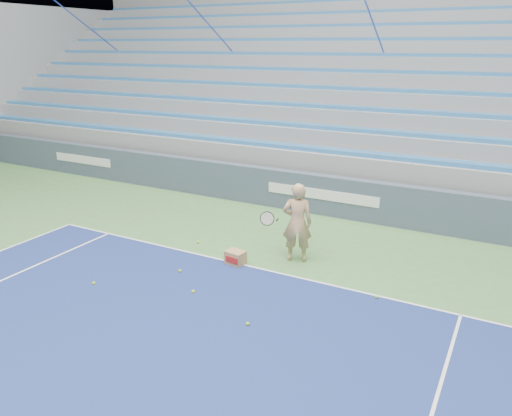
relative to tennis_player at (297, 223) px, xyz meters
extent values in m
cube|color=white|center=(-0.63, -0.79, -0.86)|extent=(10.97, 0.05, 0.00)
cube|color=#3D495D|center=(-0.63, 3.21, -0.32)|extent=(30.00, 0.30, 1.10)
cube|color=white|center=(-9.63, 3.05, -0.27)|extent=(2.60, 0.02, 0.28)
cube|color=white|center=(-0.63, 3.05, -0.27)|extent=(3.20, 0.02, 0.28)
cube|color=gray|center=(-0.63, 7.76, -0.32)|extent=(30.00, 8.50, 1.10)
cube|color=gray|center=(-0.63, 7.76, 0.48)|extent=(30.00, 8.50, 0.50)
cube|color=#306DAD|center=(-0.63, 3.89, 0.78)|extent=(29.60, 0.42, 0.11)
cube|color=gray|center=(-0.63, 8.19, 0.98)|extent=(30.00, 7.65, 0.50)
cube|color=#306DAD|center=(-0.63, 4.74, 1.28)|extent=(29.60, 0.42, 0.11)
cube|color=gray|center=(-0.63, 8.61, 1.48)|extent=(30.00, 6.80, 0.50)
cube|color=#306DAD|center=(-0.63, 5.59, 1.78)|extent=(29.60, 0.42, 0.11)
cube|color=gray|center=(-0.63, 9.04, 1.98)|extent=(30.00, 5.95, 0.50)
cube|color=#306DAD|center=(-0.63, 6.44, 2.28)|extent=(29.60, 0.42, 0.11)
cube|color=gray|center=(-0.63, 9.46, 2.48)|extent=(30.00, 5.10, 0.50)
cube|color=#306DAD|center=(-0.63, 7.29, 2.78)|extent=(29.60, 0.42, 0.11)
cube|color=gray|center=(-0.63, 9.89, 2.98)|extent=(30.00, 4.25, 0.50)
cube|color=#306DAD|center=(-0.63, 8.14, 3.28)|extent=(29.60, 0.42, 0.11)
cube|color=gray|center=(-0.63, 10.31, 3.48)|extent=(30.00, 3.40, 0.50)
cube|color=#306DAD|center=(-0.63, 8.99, 3.78)|extent=(29.60, 0.42, 0.11)
cube|color=gray|center=(-0.63, 10.74, 3.98)|extent=(30.00, 2.55, 0.50)
cube|color=#306DAD|center=(-0.63, 9.84, 4.28)|extent=(29.60, 0.42, 0.11)
cube|color=gray|center=(-0.63, 11.16, 4.48)|extent=(30.00, 1.70, 0.50)
cube|color=#306DAD|center=(-0.63, 10.69, 4.78)|extent=(29.60, 0.42, 0.11)
cube|color=gray|center=(-0.63, 11.59, 4.98)|extent=(30.00, 0.85, 0.50)
cube|color=gray|center=(-15.78, 7.76, 2.18)|extent=(0.30, 8.80, 6.10)
cube|color=gray|center=(-0.63, 12.31, 2.78)|extent=(31.00, 0.40, 7.30)
cylinder|color=#334EB4|center=(-12.63, 7.76, 3.73)|extent=(0.05, 8.53, 5.04)
cylinder|color=#334EB4|center=(-6.63, 7.76, 3.73)|extent=(0.05, 8.53, 5.04)
cylinder|color=#334EB4|center=(-0.63, 7.76, 3.73)|extent=(0.05, 8.53, 5.04)
imported|color=tan|center=(0.00, 0.00, 0.00)|extent=(0.74, 0.62, 1.74)
cylinder|color=black|center=(-0.35, -0.25, 0.08)|extent=(0.12, 0.27, 0.08)
cylinder|color=beige|center=(-0.45, -0.53, 0.18)|extent=(0.29, 0.16, 0.28)
torus|color=black|center=(-0.45, -0.53, 0.18)|extent=(0.31, 0.18, 0.30)
cube|color=#A27D4E|center=(-1.06, -0.81, -0.72)|extent=(0.44, 0.35, 0.30)
cube|color=#B21E19|center=(-1.06, -0.96, -0.72)|extent=(0.32, 0.06, 0.13)
sphere|color=#A8D62B|center=(2.03, -0.88, -0.84)|extent=(0.07, 0.07, 0.07)
sphere|color=#A8D62B|center=(-1.86, -1.71, -0.84)|extent=(0.07, 0.07, 0.07)
sphere|color=#A8D62B|center=(0.38, -2.83, -0.84)|extent=(0.07, 0.07, 0.07)
sphere|color=#A8D62B|center=(-3.01, -2.97, -0.84)|extent=(0.07, 0.07, 0.07)
sphere|color=#A8D62B|center=(-1.08, -2.33, -0.84)|extent=(0.07, 0.07, 0.07)
sphere|color=#A8D62B|center=(-2.44, -0.22, -0.84)|extent=(0.07, 0.07, 0.07)
camera|label=1|loc=(3.99, -9.20, 3.62)|focal=35.00mm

